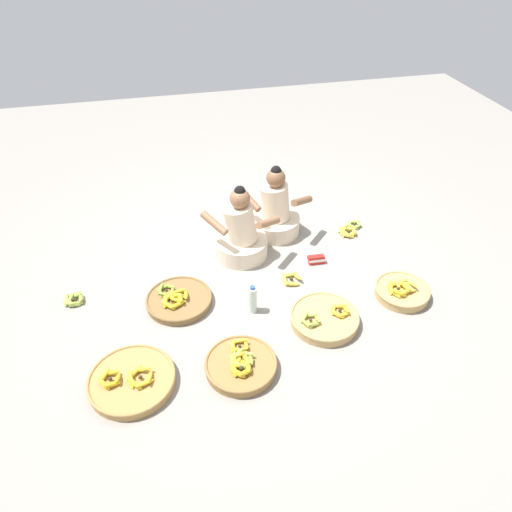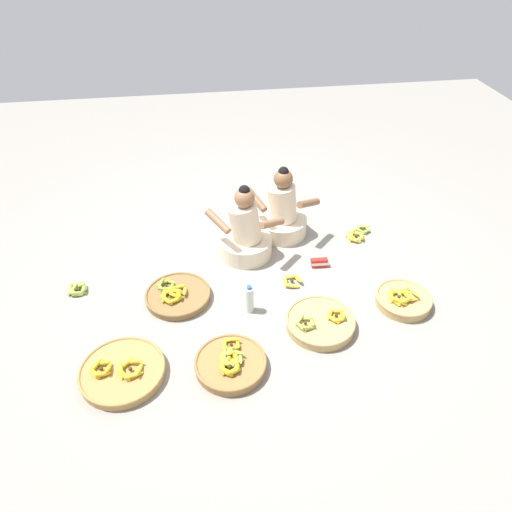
{
  "view_description": "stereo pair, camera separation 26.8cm",
  "coord_description": "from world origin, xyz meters",
  "px_view_note": "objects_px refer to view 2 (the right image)",
  "views": [
    {
      "loc": [
        -0.74,
        -3.33,
        2.88
      ],
      "look_at": [
        0.0,
        -0.2,
        0.35
      ],
      "focal_mm": 33.16,
      "sensor_mm": 36.0,
      "label": 1
    },
    {
      "loc": [
        -0.48,
        -3.38,
        2.88
      ],
      "look_at": [
        0.0,
        -0.2,
        0.35
      ],
      "focal_mm": 33.16,
      "sensor_mm": 36.0,
      "label": 2
    }
  ],
  "objects_px": {
    "vendor_woman_front": "(245,234)",
    "banana_basket_back_left": "(122,371)",
    "vendor_woman_behind": "(282,213)",
    "loose_bananas_mid_right": "(358,234)",
    "banana_basket_back_center": "(403,299)",
    "banana_basket_mid_left": "(177,295)",
    "loose_bananas_front_right": "(77,289)",
    "banana_basket_front_center": "(231,363)",
    "packet_carton_stack": "(320,263)",
    "loose_bananas_front_left": "(292,281)",
    "water_bottle": "(249,299)",
    "banana_basket_back_right": "(320,322)"
  },
  "relations": [
    {
      "from": "vendor_woman_front",
      "to": "banana_basket_back_left",
      "type": "xyz_separation_m",
      "value": [
        -1.1,
        -1.34,
        -0.2
      ]
    },
    {
      "from": "vendor_woman_behind",
      "to": "loose_bananas_mid_right",
      "type": "distance_m",
      "value": 0.82
    },
    {
      "from": "banana_basket_back_center",
      "to": "banana_basket_mid_left",
      "type": "height_order",
      "value": "banana_basket_back_center"
    },
    {
      "from": "vendor_woman_behind",
      "to": "loose_bananas_front_right",
      "type": "distance_m",
      "value": 2.09
    },
    {
      "from": "vendor_woman_behind",
      "to": "banana_basket_front_center",
      "type": "xyz_separation_m",
      "value": [
        -0.71,
        -1.68,
        -0.19
      ]
    },
    {
      "from": "banana_basket_back_left",
      "to": "vendor_woman_front",
      "type": "bearing_deg",
      "value": 50.64
    },
    {
      "from": "banana_basket_front_center",
      "to": "banana_basket_back_center",
      "type": "bearing_deg",
      "value": 16.68
    },
    {
      "from": "vendor_woman_behind",
      "to": "packet_carton_stack",
      "type": "bearing_deg",
      "value": -66.84
    },
    {
      "from": "loose_bananas_front_left",
      "to": "water_bottle",
      "type": "bearing_deg",
      "value": -145.79
    },
    {
      "from": "banana_basket_back_center",
      "to": "banana_basket_back_right",
      "type": "relative_size",
      "value": 0.84
    },
    {
      "from": "banana_basket_mid_left",
      "to": "packet_carton_stack",
      "type": "xyz_separation_m",
      "value": [
        1.35,
        0.25,
        0.0
      ]
    },
    {
      "from": "banana_basket_back_left",
      "to": "banana_basket_back_center",
      "type": "bearing_deg",
      "value": 10.08
    },
    {
      "from": "banana_basket_back_left",
      "to": "loose_bananas_front_right",
      "type": "height_order",
      "value": "banana_basket_back_left"
    },
    {
      "from": "banana_basket_back_center",
      "to": "packet_carton_stack",
      "type": "relative_size",
      "value": 2.74
    },
    {
      "from": "vendor_woman_front",
      "to": "banana_basket_back_left",
      "type": "bearing_deg",
      "value": -129.36
    },
    {
      "from": "banana_basket_back_center",
      "to": "banana_basket_front_center",
      "type": "bearing_deg",
      "value": -163.32
    },
    {
      "from": "packet_carton_stack",
      "to": "banana_basket_back_center",
      "type": "bearing_deg",
      "value": -46.37
    },
    {
      "from": "loose_bananas_front_right",
      "to": "water_bottle",
      "type": "relative_size",
      "value": 0.64
    },
    {
      "from": "loose_bananas_front_right",
      "to": "water_bottle",
      "type": "bearing_deg",
      "value": -17.16
    },
    {
      "from": "banana_basket_front_center",
      "to": "banana_basket_mid_left",
      "type": "xyz_separation_m",
      "value": [
        -0.38,
        0.82,
        -0.01
      ]
    },
    {
      "from": "banana_basket_front_center",
      "to": "vendor_woman_front",
      "type": "bearing_deg",
      "value": 78.03
    },
    {
      "from": "banana_basket_back_right",
      "to": "packet_carton_stack",
      "type": "relative_size",
      "value": 3.26
    },
    {
      "from": "packet_carton_stack",
      "to": "loose_bananas_front_right",
      "type": "bearing_deg",
      "value": -179.27
    },
    {
      "from": "vendor_woman_behind",
      "to": "loose_bananas_mid_right",
      "type": "bearing_deg",
      "value": -13.52
    },
    {
      "from": "vendor_woman_behind",
      "to": "banana_basket_front_center",
      "type": "distance_m",
      "value": 1.83
    },
    {
      "from": "banana_basket_back_center",
      "to": "loose_bananas_front_right",
      "type": "relative_size",
      "value": 2.73
    },
    {
      "from": "banana_basket_back_left",
      "to": "banana_basket_front_center",
      "type": "xyz_separation_m",
      "value": [
        0.8,
        -0.05,
        0.01
      ]
    },
    {
      "from": "banana_basket_back_center",
      "to": "packet_carton_stack",
      "type": "distance_m",
      "value": 0.85
    },
    {
      "from": "vendor_woman_behind",
      "to": "loose_bananas_front_right",
      "type": "bearing_deg",
      "value": -162.32
    },
    {
      "from": "vendor_woman_front",
      "to": "loose_bananas_mid_right",
      "type": "xyz_separation_m",
      "value": [
        1.19,
        0.11,
        -0.21
      ]
    },
    {
      "from": "vendor_woman_front",
      "to": "banana_basket_back_right",
      "type": "height_order",
      "value": "vendor_woman_front"
    },
    {
      "from": "vendor_woman_front",
      "to": "vendor_woman_behind",
      "type": "relative_size",
      "value": 1.0
    },
    {
      "from": "loose_bananas_mid_right",
      "to": "water_bottle",
      "type": "xyz_separation_m",
      "value": [
        -1.26,
        -0.91,
        0.1
      ]
    },
    {
      "from": "banana_basket_back_left",
      "to": "banana_basket_back_right",
      "type": "bearing_deg",
      "value": 9.53
    },
    {
      "from": "banana_basket_front_center",
      "to": "water_bottle",
      "type": "height_order",
      "value": "water_bottle"
    },
    {
      "from": "loose_bananas_front_right",
      "to": "banana_basket_front_center",
      "type": "bearing_deg",
      "value": -39.55
    },
    {
      "from": "loose_bananas_front_right",
      "to": "packet_carton_stack",
      "type": "height_order",
      "value": "packet_carton_stack"
    },
    {
      "from": "vendor_woman_front",
      "to": "banana_basket_back_left",
      "type": "height_order",
      "value": "vendor_woman_front"
    },
    {
      "from": "banana_basket_back_left",
      "to": "banana_basket_back_right",
      "type": "height_order",
      "value": "banana_basket_back_right"
    },
    {
      "from": "banana_basket_back_center",
      "to": "banana_basket_front_center",
      "type": "relative_size",
      "value": 0.88
    },
    {
      "from": "banana_basket_back_left",
      "to": "banana_basket_mid_left",
      "type": "bearing_deg",
      "value": 61.55
    },
    {
      "from": "vendor_woman_front",
      "to": "banana_basket_back_center",
      "type": "distance_m",
      "value": 1.57
    },
    {
      "from": "water_bottle",
      "to": "packet_carton_stack",
      "type": "height_order",
      "value": "water_bottle"
    },
    {
      "from": "vendor_woman_behind",
      "to": "banana_basket_front_center",
      "type": "bearing_deg",
      "value": -112.96
    },
    {
      "from": "banana_basket_back_center",
      "to": "packet_carton_stack",
      "type": "xyz_separation_m",
      "value": [
        -0.58,
        0.61,
        -0.01
      ]
    },
    {
      "from": "vendor_woman_front",
      "to": "banana_basket_mid_left",
      "type": "distance_m",
      "value": 0.9
    },
    {
      "from": "loose_bananas_mid_right",
      "to": "packet_carton_stack",
      "type": "height_order",
      "value": "packet_carton_stack"
    },
    {
      "from": "banana_basket_back_center",
      "to": "banana_basket_front_center",
      "type": "xyz_separation_m",
      "value": [
        -1.55,
        -0.47,
        -0.01
      ]
    },
    {
      "from": "banana_basket_mid_left",
      "to": "loose_bananas_front_right",
      "type": "bearing_deg",
      "value": 165.73
    },
    {
      "from": "vendor_woman_behind",
      "to": "banana_basket_back_right",
      "type": "relative_size",
      "value": 1.33
    }
  ]
}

